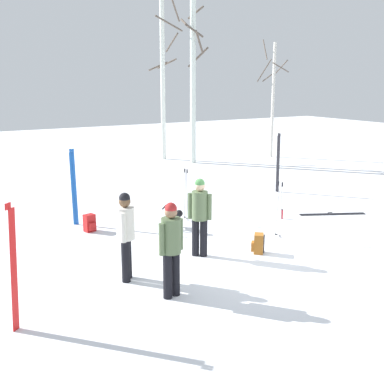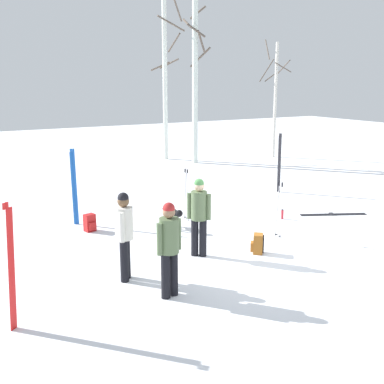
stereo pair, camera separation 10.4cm
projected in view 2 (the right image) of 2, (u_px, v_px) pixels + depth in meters
ground_plane at (266, 260)px, 10.01m from camera, size 60.00×60.00×0.00m
person_0 at (124, 231)px, 8.82m from camera, size 0.34×0.45×1.72m
person_1 at (199, 212)px, 10.04m from camera, size 0.41×0.39×1.72m
person_2 at (169, 244)px, 8.11m from camera, size 0.51×0.34×1.72m
dog at (173, 214)px, 12.03m from camera, size 0.28×0.90×0.57m
ski_pair_planted_0 at (74, 187)px, 12.27m from camera, size 0.14×0.07×2.02m
ski_pair_planted_1 at (11, 267)px, 7.07m from camera, size 0.21×0.19×2.00m
ski_pair_planted_2 at (279, 163)px, 15.87m from camera, size 0.03×0.15×2.00m
ski_pair_lying_0 at (333, 214)px, 13.37m from camera, size 1.78×0.97×0.05m
ski_poles_0 at (186, 193)px, 12.68m from camera, size 0.07×0.22×1.42m
ski_poles_1 at (279, 208)px, 11.23m from camera, size 0.07×0.24×1.39m
backpack_0 at (258, 244)px, 10.36m from camera, size 0.35×0.34×0.44m
backpack_2 at (90, 223)px, 11.88m from camera, size 0.30×0.32×0.44m
water_bottle_0 at (282, 214)px, 12.93m from camera, size 0.07×0.07×0.27m
birch_tree_1 at (166, 77)px, 21.91m from camera, size 1.62×1.65×7.40m
birch_tree_2 at (195, 78)px, 20.90m from camera, size 1.27×1.28×7.28m
birch_tree_3 at (275, 97)px, 22.75m from camera, size 1.20×1.24×5.61m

